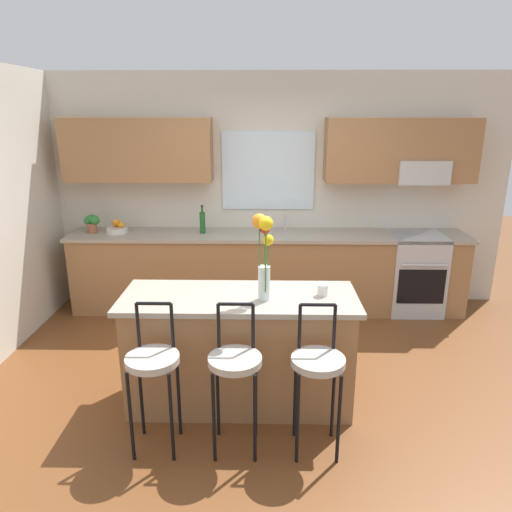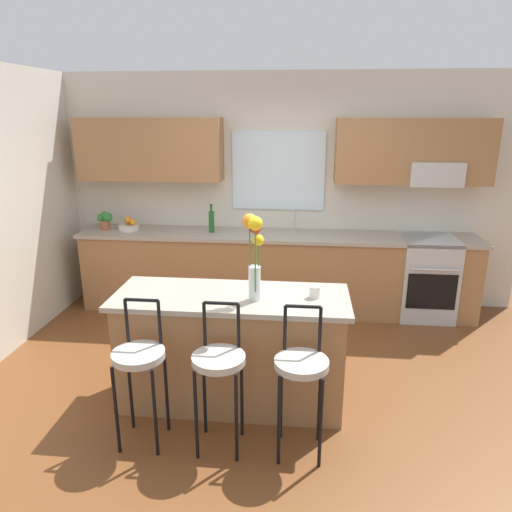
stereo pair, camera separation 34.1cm
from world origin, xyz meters
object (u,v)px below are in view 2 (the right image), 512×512
Objects in this scene: kitchen_island at (232,349)px; potted_plant_small at (105,219)px; bar_stool_far at (301,370)px; fruit_bowl_oranges at (129,226)px; mug_ceramic at (315,292)px; bar_stool_middle at (219,365)px; bar_stool_near at (139,361)px; flower_vase at (254,249)px; bottle_olive_oil at (211,221)px; oven_range at (426,277)px.

potted_plant_small is at bearing 133.10° from kitchen_island.
bar_stool_far is 3.24m from fruit_bowl_oranges.
bar_stool_far is at bearing -50.25° from fruit_bowl_oranges.
potted_plant_small is (-2.43, 1.91, 0.08)m from mug_ceramic.
kitchen_island is 0.58m from bar_stool_middle.
potted_plant_small reaches higher than bar_stool_near.
fruit_bowl_oranges is 0.30m from potted_plant_small.
bar_stool_middle is (0.55, 0.00, 0.00)m from bar_stool_near.
flower_vase is 2.14m from bottle_olive_oil.
fruit_bowl_oranges is 1.11× the size of potted_plant_small.
bar_stool_near reaches higher than mug_ceramic.
flower_vase is 1.99× the size of bottle_olive_oil.
bar_stool_far is 4.34× the size of fruit_bowl_oranges.
fruit_bowl_oranges is (-2.06, 2.48, 0.33)m from bar_stool_far.
fruit_bowl_oranges is at bearing 111.22° from bar_stool_near.
mug_ceramic is 3.09m from potted_plant_small.
bar_stool_middle is at bearing 0.00° from bar_stool_near.
bar_stool_far is 11.58× the size of mug_ceramic.
mug_ceramic is 2.87m from fruit_bowl_oranges.
potted_plant_small is (-2.35, 2.48, 0.41)m from bar_stool_far.
bar_stool_near is at bearing -147.03° from flower_vase.
oven_range is at bearing -0.37° from potted_plant_small.
potted_plant_small is (-1.99, 2.00, -0.27)m from flower_vase.
potted_plant_small is (-1.28, -0.00, -0.01)m from bottle_olive_oil.
oven_range is 4.24× the size of potted_plant_small.
bottle_olive_oil is at bearing 105.17° from kitchen_island.
bottle_olive_oil reaches higher than oven_range.
oven_range is 2.81× the size of bottle_olive_oil.
flower_vase is 2.83m from potted_plant_small.
bottle_olive_oil is (-0.71, 2.00, -0.27)m from flower_vase.
potted_plant_small is (-1.25, 2.48, 0.41)m from bar_stool_near.
bottle_olive_oil reaches higher than bar_stool_far.
bar_stool_middle is at bearing -58.62° from fruit_bowl_oranges.
oven_range is at bearing 44.60° from bar_stool_near.
flower_vase is (-0.36, 0.48, 0.68)m from bar_stool_far.
oven_range is at bearing 48.46° from flower_vase.
bar_stool_far is 4.80× the size of potted_plant_small.
fruit_bowl_oranges is at bearing 0.80° from potted_plant_small.
fruit_bowl_oranges is at bearing 129.75° from bar_stool_far.
bottle_olive_oil is (-1.07, 2.48, 0.42)m from bar_stool_far.
kitchen_island is at bearing 90.00° from bar_stool_middle.
mug_ceramic is 0.28× the size of bottle_olive_oil.
bar_stool_middle is at bearing 180.00° from bar_stool_far.
flower_vase is at bearing -168.49° from mug_ceramic.
oven_range is 3.50m from bar_stool_near.
potted_plant_small is (-1.80, 1.92, 0.58)m from kitchen_island.
bar_stool_far is at bearing 0.00° from bar_stool_middle.
kitchen_island is 2.69m from potted_plant_small.
bar_stool_far is at bearing -45.21° from kitchen_island.
oven_range is 2.34m from mug_ceramic.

